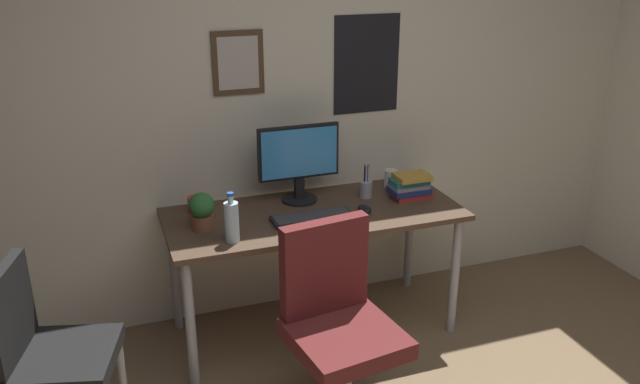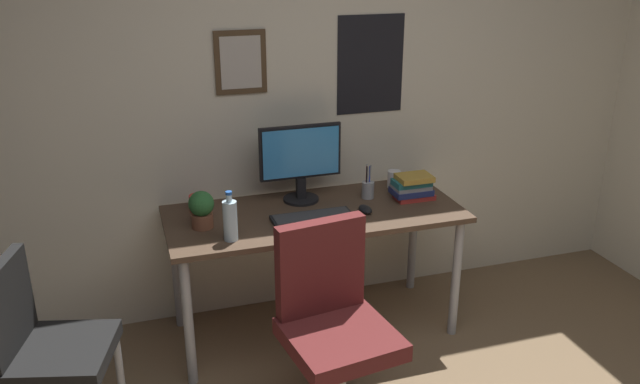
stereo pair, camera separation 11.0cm
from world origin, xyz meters
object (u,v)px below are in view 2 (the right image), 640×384
object	(u,v)px
side_chair	(44,342)
coffee_mug_near	(198,203)
keyboard	(312,217)
pen_cup	(368,189)
potted_plant	(201,208)
book_stack_left	(412,187)
coffee_mug_far	(394,179)
computer_mouse	(365,209)
monitor	(300,160)
water_bottle	(230,220)
office_chair	(332,317)

from	to	relation	value
side_chair	coffee_mug_near	bearing A→B (deg)	41.93
keyboard	pen_cup	xyz separation A→B (m)	(0.39, 0.20, 0.04)
potted_plant	pen_cup	xyz separation A→B (m)	(0.95, 0.13, -0.05)
book_stack_left	coffee_mug_far	bearing A→B (deg)	95.99
pen_cup	potted_plant	bearing A→B (deg)	-172.50
side_chair	coffee_mug_near	world-z (taller)	side_chair
computer_mouse	book_stack_left	size ratio (longest dim) A/B	0.47
side_chair	monitor	world-z (taller)	monitor
water_bottle	coffee_mug_far	bearing A→B (deg)	22.00
office_chair	keyboard	distance (m)	0.66
office_chair	coffee_mug_near	xyz separation A→B (m)	(-0.46, 0.92, 0.25)
water_bottle	potted_plant	world-z (taller)	water_bottle
potted_plant	book_stack_left	distance (m)	1.19
keyboard	potted_plant	xyz separation A→B (m)	(-0.56, 0.08, 0.09)
side_chair	coffee_mug_far	xyz separation A→B (m)	(1.92, 0.69, 0.29)
computer_mouse	book_stack_left	bearing A→B (deg)	17.69
computer_mouse	coffee_mug_far	bearing A→B (deg)	45.25
computer_mouse	pen_cup	world-z (taller)	pen_cup
office_chair	computer_mouse	world-z (taller)	office_chair
computer_mouse	side_chair	bearing A→B (deg)	-166.51
computer_mouse	water_bottle	bearing A→B (deg)	-170.90
water_bottle	book_stack_left	world-z (taller)	water_bottle
monitor	coffee_mug_near	distance (m)	0.60
monitor	keyboard	size ratio (longest dim) A/B	1.07
monitor	water_bottle	bearing A→B (deg)	-139.90
water_bottle	book_stack_left	distance (m)	1.10
coffee_mug_far	book_stack_left	size ratio (longest dim) A/B	0.49
potted_plant	computer_mouse	bearing A→B (deg)	-4.64
computer_mouse	potted_plant	world-z (taller)	potted_plant
water_bottle	coffee_mug_far	world-z (taller)	water_bottle
keyboard	water_bottle	size ratio (longest dim) A/B	1.70
keyboard	water_bottle	bearing A→B (deg)	-165.93
keyboard	computer_mouse	world-z (taller)	computer_mouse
potted_plant	pen_cup	size ratio (longest dim) A/B	0.98
office_chair	side_chair	size ratio (longest dim) A/B	1.09
pen_cup	water_bottle	bearing A→B (deg)	-159.44
coffee_mug_far	side_chair	bearing A→B (deg)	-160.16
book_stack_left	office_chair	bearing A→B (deg)	-134.83
pen_cup	keyboard	bearing A→B (deg)	-152.62
keyboard	computer_mouse	bearing A→B (deg)	1.40
computer_mouse	water_bottle	world-z (taller)	water_bottle
pen_cup	computer_mouse	bearing A→B (deg)	-115.12
computer_mouse	coffee_mug_far	distance (m)	0.43
office_chair	computer_mouse	bearing A→B (deg)	57.50
monitor	pen_cup	bearing A→B (deg)	-12.02
coffee_mug_far	pen_cup	bearing A→B (deg)	-152.53
keyboard	coffee_mug_far	bearing A→B (deg)	27.41
monitor	coffee_mug_far	bearing A→B (deg)	2.97
monitor	coffee_mug_near	xyz separation A→B (m)	(-0.57, 0.03, -0.20)
office_chair	coffee_mug_far	distance (m)	1.19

